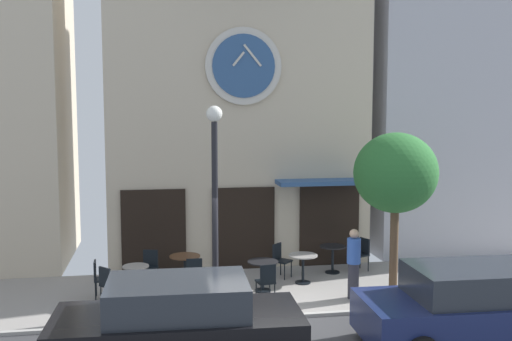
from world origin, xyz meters
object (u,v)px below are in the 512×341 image
(cafe_table_center_left, at_px, (263,269))
(pedestrian_blue, at_px, (354,263))
(street_lamp, at_px, (215,206))
(cafe_table_center_right, at_px, (185,263))
(street_tree, at_px, (396,174))
(cafe_chair_left_end, at_px, (267,279))
(cafe_chair_mid_row, at_px, (150,265))
(cafe_table_near_door, at_px, (303,263))
(parked_car_navy, at_px, (475,308))
(cafe_table_center, at_px, (136,276))
(cafe_chair_by_entrance, at_px, (362,252))
(cafe_chair_corner, at_px, (99,276))
(cafe_table_near_curb, at_px, (333,254))
(cafe_chair_right_end, at_px, (280,258))
(cafe_chair_curbside, at_px, (108,282))
(cafe_chair_under_awning, at_px, (194,273))
(parked_car_black, at_px, (178,325))

(cafe_table_center_left, relative_size, pedestrian_blue, 0.45)
(street_lamp, bearing_deg, cafe_table_center_right, 108.75)
(street_tree, xyz_separation_m, cafe_chair_left_end, (-3.07, 0.10, -2.43))
(street_tree, relative_size, cafe_chair_mid_row, 4.37)
(cafe_table_near_door, distance_m, parked_car_navy, 5.02)
(cafe_table_center, height_order, cafe_chair_by_entrance, cafe_chair_by_entrance)
(cafe_table_center_left, bearing_deg, cafe_chair_mid_row, 161.12)
(street_lamp, distance_m, parked_car_navy, 5.76)
(parked_car_navy, bearing_deg, cafe_chair_by_entrance, 92.77)
(cafe_chair_corner, bearing_deg, cafe_chair_by_entrance, 10.14)
(cafe_chair_corner, bearing_deg, cafe_table_near_curb, 10.69)
(cafe_chair_right_end, bearing_deg, cafe_chair_corner, -167.85)
(cafe_table_center_right, distance_m, cafe_table_near_door, 3.03)
(cafe_table_center_left, height_order, cafe_chair_curbside, cafe_chair_curbside)
(street_lamp, height_order, cafe_table_near_curb, street_lamp)
(cafe_chair_left_end, bearing_deg, street_lamp, -175.20)
(cafe_chair_mid_row, relative_size, parked_car_navy, 0.21)
(cafe_table_near_door, distance_m, cafe_chair_by_entrance, 2.11)
(cafe_table_center_left, xyz_separation_m, cafe_table_near_curb, (2.18, 1.28, -0.02))
(cafe_table_center_right, bearing_deg, cafe_chair_right_end, 5.53)
(cafe_chair_under_awning, height_order, cafe_chair_left_end, same)
(cafe_chair_mid_row, relative_size, cafe_chair_right_end, 1.00)
(cafe_chair_curbside, xyz_separation_m, cafe_chair_right_end, (4.34, 1.54, 0.00))
(street_lamp, xyz_separation_m, cafe_table_near_door, (2.40, 1.38, -1.77))
(cafe_chair_right_end, bearing_deg, street_lamp, -133.77)
(cafe_table_near_door, height_order, pedestrian_blue, pedestrian_blue)
(cafe_table_center_right, distance_m, cafe_table_near_curb, 4.06)
(cafe_table_center_right, distance_m, cafe_chair_corner, 2.19)
(pedestrian_blue, height_order, parked_car_black, pedestrian_blue)
(cafe_chair_curbside, bearing_deg, cafe_chair_by_entrance, 15.00)
(cafe_table_near_door, relative_size, cafe_chair_mid_row, 0.83)
(pedestrian_blue, bearing_deg, parked_car_navy, -67.32)
(cafe_chair_right_end, xyz_separation_m, parked_car_black, (-2.90, -5.10, 0.23))
(cafe_chair_curbside, height_order, parked_car_black, parked_car_black)
(cafe_chair_by_entrance, relative_size, cafe_chair_right_end, 1.00)
(cafe_table_center_right, distance_m, parked_car_navy, 7.13)
(cafe_chair_left_end, relative_size, pedestrian_blue, 0.54)
(cafe_chair_curbside, distance_m, cafe_chair_by_entrance, 6.96)
(cafe_chair_corner, bearing_deg, cafe_table_center, 2.65)
(parked_car_navy, bearing_deg, street_tree, 95.49)
(cafe_chair_mid_row, bearing_deg, cafe_table_near_door, -6.77)
(cafe_chair_corner, bearing_deg, cafe_chair_under_awning, -1.72)
(cafe_table_center_left, height_order, cafe_table_near_curb, cafe_table_center_left)
(parked_car_black, bearing_deg, cafe_table_near_door, 52.97)
(cafe_table_center_left, xyz_separation_m, cafe_chair_right_end, (0.67, 1.11, -0.02))
(cafe_chair_curbside, bearing_deg, cafe_table_center_right, 35.66)
(cafe_table_center_left, height_order, cafe_chair_right_end, cafe_chair_right_end)
(cafe_chair_by_entrance, height_order, cafe_chair_right_end, same)
(cafe_table_center, relative_size, cafe_chair_left_end, 0.81)
(street_lamp, distance_m, cafe_chair_by_entrance, 5.19)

